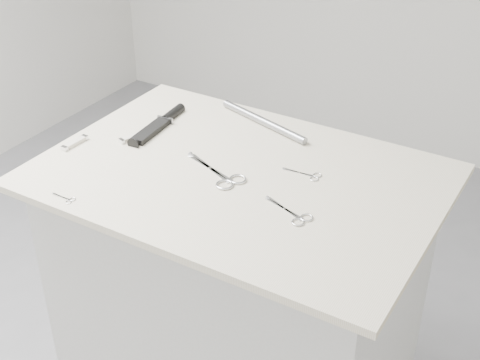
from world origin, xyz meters
The scene contains 10 objects.
plinth centered at (0.00, 0.00, 0.45)m, with size 0.90×0.60×0.90m, color beige.
display_board centered at (0.00, 0.00, 0.91)m, with size 1.00×0.70×0.02m, color beige.
large_shears centered at (-0.02, -0.04, 0.92)m, with size 0.20×0.12×0.01m.
embroidery_scissors_a centered at (0.21, -0.09, 0.92)m, with size 0.13×0.08×0.00m.
embroidery_scissors_b centered at (0.15, 0.08, 0.92)m, with size 0.10×0.04×0.00m.
tiny_scissors centered at (-0.29, -0.31, 0.92)m, with size 0.07×0.03×0.00m.
sheathed_knife centered at (-0.33, 0.11, 0.93)m, with size 0.06×0.24×0.03m.
pocket_knife_a centered at (-0.34, 0.01, 0.92)m, with size 0.04×0.08×0.01m.
pocket_knife_b centered at (-0.46, -0.10, 0.93)m, with size 0.02×0.09×0.01m.
metal_rail centered at (-0.08, 0.27, 0.93)m, with size 0.02×0.02×0.33m, color gray.
Camera 1 is at (0.74, -1.23, 1.79)m, focal length 50.00 mm.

